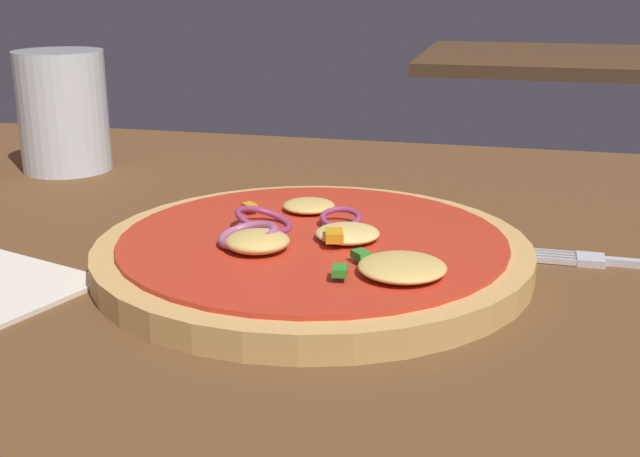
% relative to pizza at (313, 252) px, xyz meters
% --- Properties ---
extents(dining_table, '(1.17, 0.83, 0.03)m').
position_rel_pizza_xyz_m(dining_table, '(0.02, -0.01, -0.02)').
color(dining_table, brown).
rests_on(dining_table, ground).
extents(pizza, '(0.28, 0.28, 0.03)m').
position_rel_pizza_xyz_m(pizza, '(0.00, 0.00, 0.00)').
color(pizza, tan).
rests_on(pizza, dining_table).
extents(beer_glass, '(0.08, 0.08, 0.11)m').
position_rel_pizza_xyz_m(beer_glass, '(-0.30, 0.21, 0.04)').
color(beer_glass, silver).
rests_on(beer_glass, dining_table).
extents(background_table, '(0.61, 0.56, 0.03)m').
position_rel_pizza_xyz_m(background_table, '(0.21, 1.47, -0.02)').
color(background_table, '#4C301C').
rests_on(background_table, ground).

